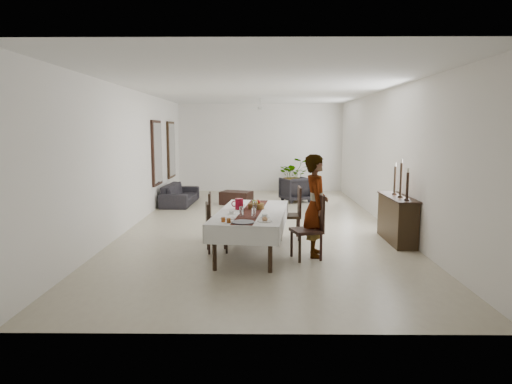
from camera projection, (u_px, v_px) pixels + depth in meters
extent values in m
cube|color=#C1B799|center=(260.00, 224.00, 11.03)|extent=(6.00, 12.00, 0.00)
cube|color=white|center=(260.00, 89.00, 10.59)|extent=(6.00, 12.00, 0.02)
cube|color=white|center=(260.00, 148.00, 16.75)|extent=(6.00, 0.02, 3.20)
cube|color=white|center=(259.00, 192.00, 4.86)|extent=(6.00, 0.02, 3.20)
cube|color=white|center=(134.00, 158.00, 10.84)|extent=(0.02, 12.00, 3.20)
cube|color=white|center=(387.00, 158.00, 10.78)|extent=(0.02, 12.00, 3.20)
cube|color=black|center=(252.00, 213.00, 8.37)|extent=(1.29, 2.55, 0.05)
cylinder|color=black|center=(214.00, 249.00, 7.33)|extent=(0.08, 0.08, 0.72)
cylinder|color=black|center=(270.00, 251.00, 7.22)|extent=(0.08, 0.08, 0.72)
cylinder|color=black|center=(238.00, 220.00, 9.62)|extent=(0.08, 0.08, 0.72)
cylinder|color=black|center=(280.00, 222.00, 9.51)|extent=(0.08, 0.08, 0.72)
cube|color=white|center=(252.00, 211.00, 8.36)|extent=(1.49, 2.76, 0.01)
cube|color=white|center=(220.00, 219.00, 8.46)|extent=(0.30, 2.62, 0.31)
cube|color=white|center=(284.00, 220.00, 8.31)|extent=(0.30, 2.62, 0.31)
cube|color=white|center=(241.00, 236.00, 7.09)|extent=(1.20, 0.14, 0.31)
cube|color=white|center=(260.00, 207.00, 9.68)|extent=(1.20, 0.14, 0.31)
cube|color=#522017|center=(252.00, 211.00, 8.36)|extent=(0.64, 2.58, 0.00)
cylinder|color=maroon|center=(239.00, 204.00, 8.53)|extent=(0.17, 0.17, 0.20)
torus|color=maroon|center=(235.00, 204.00, 8.54)|extent=(0.12, 0.03, 0.12)
cylinder|color=white|center=(254.00, 213.00, 7.68)|extent=(0.07, 0.07, 0.17)
cylinder|color=silver|center=(241.00, 212.00, 7.81)|extent=(0.07, 0.07, 0.17)
cylinder|color=white|center=(255.00, 206.00, 8.40)|extent=(0.07, 0.07, 0.17)
cylinder|color=silver|center=(265.00, 216.00, 7.72)|extent=(0.09, 0.09, 0.06)
cylinder|color=silver|center=(265.00, 217.00, 7.72)|extent=(0.15, 0.15, 0.01)
cylinder|color=white|center=(232.00, 213.00, 8.04)|extent=(0.09, 0.09, 0.06)
cylinder|color=white|center=(232.00, 214.00, 8.05)|extent=(0.15, 0.15, 0.01)
cylinder|color=silver|center=(265.00, 221.00, 7.42)|extent=(0.25, 0.25, 0.02)
sphere|color=tan|center=(265.00, 219.00, 7.41)|extent=(0.09, 0.09, 0.09)
cylinder|color=white|center=(228.00, 218.00, 7.65)|extent=(0.25, 0.25, 0.02)
cylinder|color=silver|center=(239.00, 205.00, 8.96)|extent=(0.25, 0.25, 0.02)
cylinder|color=#3D3E42|center=(243.00, 222.00, 7.31)|extent=(0.37, 0.37, 0.02)
cylinder|color=brown|center=(229.00, 221.00, 7.30)|extent=(0.07, 0.07, 0.08)
cylinder|color=#9A4916|center=(223.00, 220.00, 7.37)|extent=(0.07, 0.07, 0.08)
cylinder|color=brown|center=(256.00, 206.00, 8.60)|extent=(0.31, 0.31, 0.10)
sphere|color=maroon|center=(258.00, 202.00, 8.61)|extent=(0.09, 0.09, 0.09)
sphere|color=#547824|center=(254.00, 202.00, 8.63)|extent=(0.08, 0.08, 0.08)
sphere|color=gold|center=(256.00, 202.00, 8.54)|extent=(0.09, 0.09, 0.09)
cube|color=black|center=(306.00, 231.00, 7.98)|extent=(0.60, 0.60, 0.05)
cylinder|color=black|center=(321.00, 247.00, 7.89)|extent=(0.06, 0.06, 0.48)
cylinder|color=black|center=(312.00, 242.00, 8.26)|extent=(0.06, 0.06, 0.48)
cylinder|color=black|center=(300.00, 249.00, 7.78)|extent=(0.06, 0.06, 0.48)
cylinder|color=black|center=(292.00, 244.00, 8.15)|extent=(0.06, 0.06, 0.48)
cube|color=black|center=(318.00, 212.00, 8.00)|extent=(0.18, 0.47, 0.61)
cube|color=black|center=(289.00, 216.00, 9.46)|extent=(0.47, 0.47, 0.05)
cylinder|color=black|center=(299.00, 230.00, 9.31)|extent=(0.05, 0.05, 0.46)
cylinder|color=black|center=(297.00, 226.00, 9.68)|extent=(0.05, 0.05, 0.46)
cylinder|color=black|center=(280.00, 230.00, 9.31)|extent=(0.05, 0.05, 0.46)
cylinder|color=black|center=(279.00, 226.00, 9.68)|extent=(0.05, 0.05, 0.46)
cube|color=black|center=(299.00, 201.00, 9.42)|extent=(0.05, 0.46, 0.59)
cube|color=black|center=(217.00, 230.00, 8.46)|extent=(0.46, 0.46, 0.04)
cylinder|color=black|center=(208.00, 240.00, 8.62)|extent=(0.05, 0.05, 0.39)
cylinder|color=black|center=(209.00, 244.00, 8.31)|extent=(0.05, 0.05, 0.39)
cylinder|color=black|center=(225.00, 239.00, 8.68)|extent=(0.05, 0.05, 0.39)
cylinder|color=black|center=(227.00, 243.00, 8.36)|extent=(0.05, 0.05, 0.39)
cube|color=black|center=(207.00, 216.00, 8.40)|extent=(0.11, 0.39, 0.50)
cube|color=black|center=(219.00, 219.00, 9.34)|extent=(0.44, 0.44, 0.05)
cylinder|color=black|center=(211.00, 229.00, 9.53)|extent=(0.04, 0.04, 0.41)
cylinder|color=black|center=(211.00, 232.00, 9.19)|extent=(0.04, 0.04, 0.41)
cylinder|color=black|center=(228.00, 229.00, 9.55)|extent=(0.04, 0.04, 0.41)
cylinder|color=black|center=(228.00, 232.00, 9.21)|extent=(0.04, 0.04, 0.41)
cube|color=black|center=(210.00, 206.00, 9.29)|extent=(0.06, 0.42, 0.53)
imported|color=gray|center=(316.00, 206.00, 8.13)|extent=(0.46, 0.68, 1.83)
cube|color=black|center=(397.00, 220.00, 9.23)|extent=(0.40, 1.50, 0.90)
cube|color=black|center=(398.00, 197.00, 9.17)|extent=(0.44, 1.56, 0.03)
cylinder|color=black|center=(407.00, 200.00, 8.62)|extent=(0.10, 0.10, 0.03)
cylinder|color=black|center=(407.00, 186.00, 8.58)|extent=(0.05, 0.05, 0.50)
cylinder|color=white|center=(408.00, 170.00, 8.54)|extent=(0.04, 0.04, 0.08)
cylinder|color=black|center=(400.00, 197.00, 9.01)|extent=(0.10, 0.10, 0.03)
cylinder|color=black|center=(401.00, 180.00, 8.97)|extent=(0.05, 0.05, 0.65)
cylinder|color=beige|center=(402.00, 161.00, 8.92)|extent=(0.04, 0.04, 0.08)
cylinder|color=black|center=(394.00, 194.00, 9.41)|extent=(0.10, 0.10, 0.03)
cylinder|color=black|center=(395.00, 180.00, 9.37)|extent=(0.05, 0.05, 0.55)
cylinder|color=beige|center=(396.00, 165.00, 9.33)|extent=(0.04, 0.04, 0.08)
imported|color=#272429|center=(180.00, 194.00, 13.94)|extent=(0.90, 2.12, 0.61)
imported|color=#272428|center=(296.00, 189.00, 14.41)|extent=(1.08, 1.10, 0.77)
cube|color=black|center=(236.00, 198.00, 13.87)|extent=(1.05, 0.87, 0.40)
imported|color=#2A5120|center=(294.00, 175.00, 16.34)|extent=(1.30, 1.17, 1.27)
cube|color=black|center=(157.00, 153.00, 13.02)|extent=(0.06, 1.05, 1.85)
cube|color=white|center=(158.00, 153.00, 13.02)|extent=(0.01, 0.90, 1.70)
cube|color=black|center=(171.00, 150.00, 15.10)|extent=(0.06, 1.05, 1.85)
cube|color=silver|center=(172.00, 150.00, 15.10)|extent=(0.01, 0.90, 1.70)
cylinder|color=silver|center=(260.00, 101.00, 13.58)|extent=(0.04, 0.04, 0.20)
cylinder|color=silver|center=(260.00, 108.00, 13.60)|extent=(0.16, 0.16, 0.08)
cube|color=silver|center=(260.00, 109.00, 13.95)|extent=(0.10, 0.55, 0.01)
cube|color=silver|center=(260.00, 108.00, 13.26)|extent=(0.10, 0.55, 0.01)
cube|color=white|center=(272.00, 108.00, 13.60)|extent=(0.55, 0.10, 0.01)
cube|color=white|center=(249.00, 108.00, 13.61)|extent=(0.55, 0.10, 0.01)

